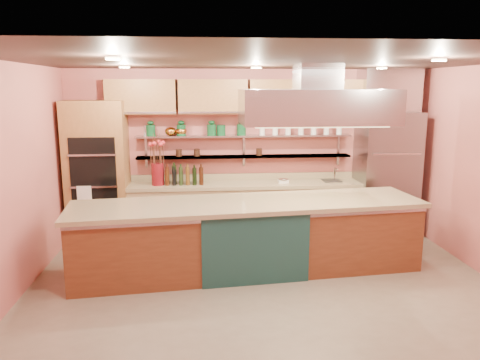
{
  "coord_description": "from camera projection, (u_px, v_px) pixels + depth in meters",
  "views": [
    {
      "loc": [
        -0.8,
        -5.42,
        2.51
      ],
      "look_at": [
        -0.24,
        1.0,
        1.22
      ],
      "focal_mm": 35.0,
      "sensor_mm": 36.0,
      "label": 1
    }
  ],
  "objects": [
    {
      "name": "floor",
      "position": [
        266.0,
        291.0,
        5.86
      ],
      "size": [
        6.0,
        5.0,
        0.02
      ],
      "primitive_type": "cube",
      "color": "gray",
      "rests_on": "ground"
    },
    {
      "name": "ceiling",
      "position": [
        269.0,
        61.0,
        5.31
      ],
      "size": [
        6.0,
        5.0,
        0.02
      ],
      "primitive_type": "cube",
      "color": "black",
      "rests_on": "wall_back"
    },
    {
      "name": "wall_back",
      "position": [
        247.0,
        152.0,
        8.02
      ],
      "size": [
        6.0,
        0.04,
        2.8
      ],
      "primitive_type": "cube",
      "color": "#C9675F",
      "rests_on": "floor"
    },
    {
      "name": "wall_front",
      "position": [
        321.0,
        255.0,
        3.14
      ],
      "size": [
        6.0,
        0.04,
        2.8
      ],
      "primitive_type": "cube",
      "color": "#C9675F",
      "rests_on": "floor"
    },
    {
      "name": "wall_left",
      "position": [
        7.0,
        186.0,
        5.33
      ],
      "size": [
        0.04,
        5.0,
        2.8
      ],
      "primitive_type": "cube",
      "color": "#C9675F",
      "rests_on": "floor"
    },
    {
      "name": "oven_stack",
      "position": [
        98.0,
        172.0,
        7.55
      ],
      "size": [
        0.95,
        0.64,
        2.3
      ],
      "primitive_type": "cube",
      "color": "#9C6939",
      "rests_on": "floor"
    },
    {
      "name": "refrigerator",
      "position": [
        386.0,
        174.0,
        7.94
      ],
      "size": [
        0.95,
        0.72,
        2.1
      ],
      "primitive_type": "cube",
      "color": "gray",
      "rests_on": "floor"
    },
    {
      "name": "back_counter",
      "position": [
        245.0,
        210.0,
        7.91
      ],
      "size": [
        3.84,
        0.64,
        0.93
      ],
      "primitive_type": "cube",
      "color": "tan",
      "rests_on": "floor"
    },
    {
      "name": "wall_shelf_lower",
      "position": [
        244.0,
        156.0,
        7.9
      ],
      "size": [
        3.6,
        0.26,
        0.03
      ],
      "primitive_type": "cube",
      "color": "#A7ABAE",
      "rests_on": "wall_back"
    },
    {
      "name": "wall_shelf_upper",
      "position": [
        244.0,
        136.0,
        7.83
      ],
      "size": [
        3.6,
        0.26,
        0.03
      ],
      "primitive_type": "cube",
      "color": "#A7ABAE",
      "rests_on": "wall_back"
    },
    {
      "name": "upper_cabinets",
      "position": [
        248.0,
        97.0,
        7.66
      ],
      "size": [
        4.6,
        0.36,
        0.55
      ],
      "primitive_type": "cube",
      "color": "#9C6939",
      "rests_on": "wall_back"
    },
    {
      "name": "range_hood",
      "position": [
        317.0,
        107.0,
        6.16
      ],
      "size": [
        2.0,
        1.0,
        0.45
      ],
      "primitive_type": "cube",
      "color": "#A7ABAE",
      "rests_on": "ceiling"
    },
    {
      "name": "ceiling_downlights",
      "position": [
        266.0,
        64.0,
        5.51
      ],
      "size": [
        4.0,
        2.8,
        0.02
      ],
      "primitive_type": "cube",
      "color": "#FFE5A5",
      "rests_on": "ceiling"
    },
    {
      "name": "island",
      "position": [
        248.0,
        236.0,
        6.43
      ],
      "size": [
        4.75,
        1.49,
        0.98
      ],
      "primitive_type": "cube",
      "rotation": [
        0.0,
        0.0,
        0.1
      ],
      "color": "brown",
      "rests_on": "floor"
    },
    {
      "name": "flower_vase",
      "position": [
        158.0,
        174.0,
        7.61
      ],
      "size": [
        0.24,
        0.24,
        0.36
      ],
      "primitive_type": "cylinder",
      "rotation": [
        0.0,
        0.0,
        0.24
      ],
      "color": "maroon",
      "rests_on": "back_counter"
    },
    {
      "name": "oil_bottle_cluster",
      "position": [
        181.0,
        177.0,
        7.66
      ],
      "size": [
        0.82,
        0.42,
        0.25
      ],
      "primitive_type": "cube",
      "rotation": [
        0.0,
        0.0,
        0.26
      ],
      "color": "black",
      "rests_on": "back_counter"
    },
    {
      "name": "kitchen_scale",
      "position": [
        283.0,
        180.0,
        7.81
      ],
      "size": [
        0.2,
        0.18,
        0.09
      ],
      "primitive_type": "cube",
      "rotation": [
        0.0,
        0.0,
        0.36
      ],
      "color": "white",
      "rests_on": "back_counter"
    },
    {
      "name": "bar_faucet",
      "position": [
        335.0,
        174.0,
        7.98
      ],
      "size": [
        0.03,
        0.03,
        0.22
      ],
      "primitive_type": "cylinder",
      "rotation": [
        0.0,
        0.0,
        -0.0
      ],
      "color": "silver",
      "rests_on": "back_counter"
    },
    {
      "name": "copper_kettle",
      "position": [
        170.0,
        131.0,
        7.71
      ],
      "size": [
        0.19,
        0.19,
        0.15
      ],
      "primitive_type": "ellipsoid",
      "rotation": [
        0.0,
        0.0,
        -0.07
      ],
      "color": "#B8732A",
      "rests_on": "wall_shelf_upper"
    },
    {
      "name": "green_canister",
      "position": [
        221.0,
        130.0,
        7.78
      ],
      "size": [
        0.16,
        0.16,
        0.17
      ],
      "primitive_type": "cylinder",
      "rotation": [
        0.0,
        0.0,
        -0.12
      ],
      "color": "#0E4521",
      "rests_on": "wall_shelf_upper"
    }
  ]
}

